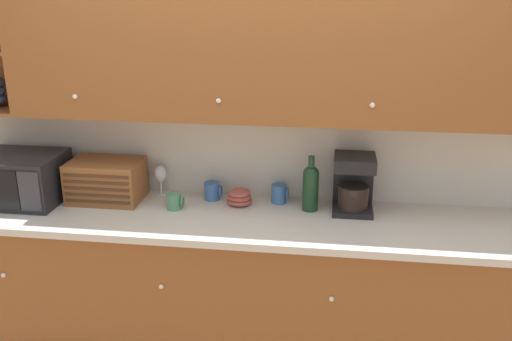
% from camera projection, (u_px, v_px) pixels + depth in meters
% --- Properties ---
extents(ground_plane, '(24.00, 24.00, 0.00)m').
position_uv_depth(ground_plane, '(261.00, 326.00, 3.72)').
color(ground_plane, '#896647').
extents(wall_back, '(5.92, 0.06, 2.60)m').
position_uv_depth(wall_back, '(262.00, 133.00, 3.33)').
color(wall_back, beige).
rests_on(wall_back, ground_plane).
extents(counter_unit, '(3.54, 0.67, 0.92)m').
position_uv_depth(counter_unit, '(254.00, 290.00, 3.27)').
color(counter_unit, brown).
rests_on(counter_unit, ground_plane).
extents(backsplash_panel, '(3.52, 0.01, 0.51)m').
position_uv_depth(backsplash_panel, '(261.00, 154.00, 3.33)').
color(backsplash_panel, beige).
rests_on(backsplash_panel, counter_unit).
extents(upper_cabinets, '(3.52, 0.35, 0.71)m').
position_uv_depth(upper_cabinets, '(288.00, 53.00, 2.97)').
color(upper_cabinets, brown).
rests_on(upper_cabinets, backsplash_panel).
extents(microwave, '(0.55, 0.39, 0.28)m').
position_uv_depth(microwave, '(14.00, 178.00, 3.29)').
color(microwave, black).
rests_on(microwave, counter_unit).
extents(bread_box, '(0.41, 0.29, 0.24)m').
position_uv_depth(bread_box, '(106.00, 180.00, 3.31)').
color(bread_box, brown).
rests_on(bread_box, counter_unit).
extents(wine_glass, '(0.08, 0.08, 0.18)m').
position_uv_depth(wine_glass, '(160.00, 174.00, 3.40)').
color(wine_glass, silver).
rests_on(wine_glass, counter_unit).
extents(mug, '(0.10, 0.08, 0.09)m').
position_uv_depth(mug, '(175.00, 201.00, 3.20)').
color(mug, '#4C845B').
rests_on(mug, counter_unit).
extents(mug_blue_second, '(0.10, 0.09, 0.10)m').
position_uv_depth(mug_blue_second, '(213.00, 191.00, 3.34)').
color(mug_blue_second, '#38669E').
rests_on(mug_blue_second, counter_unit).
extents(bowl_stack_on_counter, '(0.15, 0.15, 0.09)m').
position_uv_depth(bowl_stack_on_counter, '(239.00, 197.00, 3.26)').
color(bowl_stack_on_counter, '#9E473D').
rests_on(bowl_stack_on_counter, counter_unit).
extents(mug_patterned_third, '(0.10, 0.09, 0.11)m').
position_uv_depth(mug_patterned_third, '(279.00, 193.00, 3.29)').
color(mug_patterned_third, '#38669E').
rests_on(mug_patterned_third, counter_unit).
extents(wine_bottle, '(0.09, 0.09, 0.32)m').
position_uv_depth(wine_bottle, '(311.00, 186.00, 3.16)').
color(wine_bottle, '#19381E').
rests_on(wine_bottle, counter_unit).
extents(coffee_maker, '(0.22, 0.22, 0.32)m').
position_uv_depth(coffee_maker, '(354.00, 183.00, 3.15)').
color(coffee_maker, black).
rests_on(coffee_maker, counter_unit).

